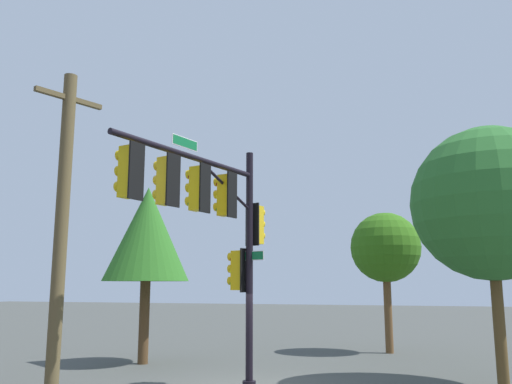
% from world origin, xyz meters
% --- Properties ---
extents(signal_pole_assembly, '(5.81, 2.07, 6.51)m').
position_xyz_m(signal_pole_assembly, '(1.52, -0.50, 4.46)').
color(signal_pole_assembly, black).
rests_on(signal_pole_assembly, ground_plane).
extents(utility_pole, '(1.70, 0.82, 7.91)m').
position_xyz_m(utility_pole, '(3.55, -3.59, 4.06)').
color(utility_pole, brown).
rests_on(utility_pole, ground_plane).
extents(tree_near, '(2.92, 2.92, 5.77)m').
position_xyz_m(tree_near, '(-8.73, 3.31, 4.27)').
color(tree_near, brown).
rests_on(tree_near, ground_plane).
extents(tree_mid, '(3.10, 3.10, 6.33)m').
position_xyz_m(tree_mid, '(-3.23, -4.92, 4.57)').
color(tree_mid, '#4F361F').
rests_on(tree_mid, ground_plane).
extents(tree_far, '(4.43, 4.43, 7.27)m').
position_xyz_m(tree_far, '(-2.00, 6.59, 5.05)').
color(tree_far, brown).
rests_on(tree_far, ground_plane).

